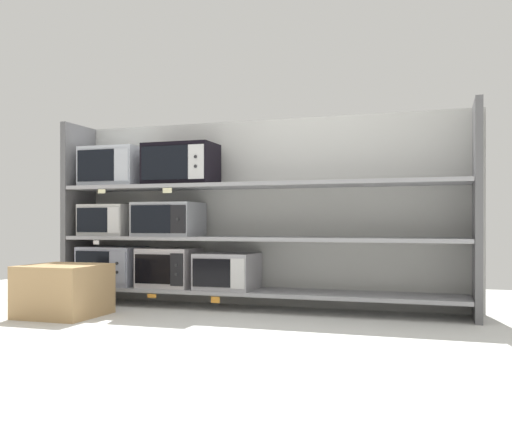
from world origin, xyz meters
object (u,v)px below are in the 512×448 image
object	(u,v)px
microwave_1	(169,267)
microwave_6	(181,164)
microwave_0	(113,266)
microwave_4	(169,219)
microwave_2	(227,271)
microwave_3	(109,220)
microwave_5	(113,167)
shipping_carton	(64,290)

from	to	relation	value
microwave_1	microwave_6	bearing A→B (deg)	-0.16
microwave_0	microwave_4	distance (m)	0.66
microwave_1	microwave_2	size ratio (longest dim) A/B	0.99
microwave_0	microwave_3	distance (m)	0.39
microwave_0	microwave_5	distance (m)	0.84
microwave_6	shipping_carton	distance (m)	1.35
microwave_4	microwave_0	bearing A→B (deg)	180.00
shipping_carton	microwave_6	bearing A→B (deg)	51.85
microwave_0	microwave_3	size ratio (longest dim) A/B	1.18
microwave_5	microwave_6	world-z (taller)	microwave_6
microwave_0	shipping_carton	world-z (taller)	microwave_0
microwave_3	microwave_2	bearing A→B (deg)	0.00
microwave_4	shipping_carton	world-z (taller)	microwave_4
microwave_4	microwave_1	bearing A→B (deg)	2.25
microwave_4	microwave_6	world-z (taller)	microwave_6
microwave_0	microwave_3	bearing A→B (deg)	179.71
microwave_2	microwave_6	size ratio (longest dim) A/B	0.78
shipping_carton	microwave_5	bearing A→B (deg)	93.98
shipping_carton	microwave_2	bearing A→B (deg)	36.85
microwave_3	microwave_5	bearing A→B (deg)	-0.12
microwave_0	microwave_4	xyz separation A→B (m)	(0.53, -0.00, 0.39)
microwave_1	microwave_3	distance (m)	0.69
microwave_3	shipping_carton	world-z (taller)	microwave_3
microwave_2	shipping_carton	xyz separation A→B (m)	(-0.99, -0.74, -0.11)
microwave_4	microwave_3	bearing A→B (deg)	179.98
microwave_5	microwave_2	bearing A→B (deg)	0.01
microwave_1	microwave_5	xyz separation A→B (m)	(-0.53, -0.00, 0.84)
microwave_3	microwave_5	size ratio (longest dim) A/B	0.83
microwave_5	microwave_6	size ratio (longest dim) A/B	0.88
microwave_3	shipping_carton	size ratio (longest dim) A/B	0.80
microwave_6	microwave_1	bearing A→B (deg)	179.84
microwave_1	microwave_4	bearing A→B (deg)	-177.75
microwave_2	shipping_carton	size ratio (longest dim) A/B	0.85
microwave_2	microwave_6	xyz separation A→B (m)	(-0.41, -0.00, 0.86)
microwave_1	microwave_2	distance (m)	0.51
shipping_carton	microwave_3	bearing A→B (deg)	97.21
microwave_2	microwave_3	bearing A→B (deg)	-180.00
microwave_3	shipping_carton	xyz separation A→B (m)	(0.09, -0.74, -0.52)
microwave_2	microwave_3	xyz separation A→B (m)	(-1.09, -0.00, 0.41)
microwave_5	shipping_carton	xyz separation A→B (m)	(0.05, -0.74, -0.97)
microwave_1	microwave_3	size ratio (longest dim) A/B	1.05
microwave_1	microwave_4	distance (m)	0.40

